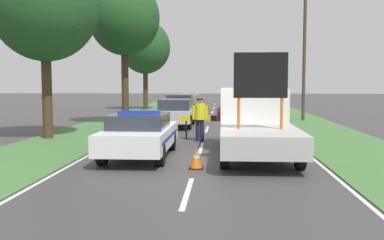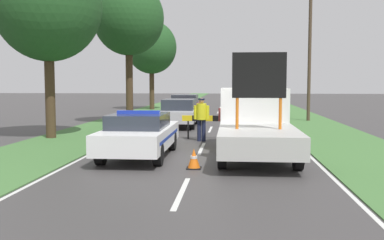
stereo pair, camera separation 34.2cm
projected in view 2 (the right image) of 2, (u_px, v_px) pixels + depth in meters
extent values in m
plane|color=#3D3A3A|center=(198.00, 156.00, 14.52)|extent=(160.00, 160.00, 0.00)
cube|color=silver|center=(181.00, 192.00, 9.68)|extent=(0.12, 2.85, 0.01)
cube|color=silver|center=(202.00, 148.00, 16.15)|extent=(0.12, 2.85, 0.01)
cube|color=silver|center=(210.00, 129.00, 22.63)|extent=(0.12, 2.85, 0.01)
cube|color=silver|center=(215.00, 119.00, 29.10)|extent=(0.12, 2.85, 0.01)
cube|color=silver|center=(218.00, 112.00, 35.58)|extent=(0.12, 2.85, 0.01)
cube|color=silver|center=(220.00, 108.00, 42.05)|extent=(0.12, 2.85, 0.01)
cube|color=silver|center=(222.00, 104.00, 48.52)|extent=(0.12, 2.85, 0.01)
cube|color=silver|center=(148.00, 125.00, 24.94)|extent=(0.10, 59.05, 0.01)
cube|color=silver|center=(278.00, 126.00, 24.31)|extent=(0.10, 59.05, 0.01)
cube|color=#427038|center=(147.00, 113.00, 34.85)|extent=(3.62, 120.00, 0.03)
cube|color=#427038|center=(290.00, 114.00, 33.88)|extent=(3.62, 120.00, 0.03)
cube|color=white|center=(140.00, 137.00, 14.28)|extent=(1.91, 4.82, 0.61)
cube|color=#282D38|center=(139.00, 121.00, 14.09)|extent=(1.68, 2.21, 0.44)
cylinder|color=black|center=(125.00, 140.00, 15.86)|extent=(0.24, 0.67, 0.67)
cylinder|color=black|center=(172.00, 141.00, 15.71)|extent=(0.24, 0.67, 0.67)
cylinder|color=black|center=(101.00, 153.00, 12.89)|extent=(0.24, 0.67, 0.67)
cylinder|color=black|center=(158.00, 154.00, 12.75)|extent=(0.24, 0.67, 0.67)
cube|color=#1E38C6|center=(139.00, 112.00, 14.06)|extent=(1.34, 0.24, 0.10)
cube|color=#193399|center=(140.00, 136.00, 14.27)|extent=(1.92, 3.95, 0.10)
cube|color=black|center=(153.00, 130.00, 16.71)|extent=(1.05, 0.08, 0.37)
cube|color=white|center=(253.00, 113.00, 16.02)|extent=(2.29, 2.21, 1.75)
cube|color=#232833|center=(252.00, 102.00, 17.08)|extent=(1.95, 0.04, 0.77)
cube|color=#B2B2AD|center=(258.00, 139.00, 12.99)|extent=(2.29, 3.99, 0.61)
cylinder|color=#D16619|center=(237.00, 113.00, 12.99)|extent=(0.09, 0.09, 0.90)
cylinder|color=#D16619|center=(280.00, 114.00, 12.88)|extent=(0.09, 0.09, 0.90)
cube|color=black|center=(259.00, 75.00, 12.84)|extent=(1.54, 0.12, 1.30)
cylinder|color=black|center=(225.00, 137.00, 16.19)|extent=(0.24, 0.83, 0.83)
cylinder|color=black|center=(282.00, 137.00, 16.01)|extent=(0.24, 0.83, 0.83)
cylinder|color=black|center=(222.00, 154.00, 12.32)|extent=(0.24, 0.83, 0.83)
cylinder|color=black|center=(298.00, 155.00, 12.14)|extent=(0.24, 0.83, 0.83)
cylinder|color=black|center=(188.00, 130.00, 18.83)|extent=(0.07, 0.07, 0.75)
cylinder|color=black|center=(237.00, 130.00, 18.65)|extent=(0.07, 0.07, 0.75)
cube|color=yellow|center=(187.00, 118.00, 18.79)|extent=(0.43, 0.08, 0.23)
cube|color=black|center=(197.00, 118.00, 18.75)|extent=(0.43, 0.08, 0.23)
cube|color=yellow|center=(208.00, 118.00, 18.72)|extent=(0.43, 0.08, 0.23)
cube|color=black|center=(218.00, 118.00, 18.68)|extent=(0.43, 0.08, 0.23)
cube|color=yellow|center=(228.00, 118.00, 18.64)|extent=(0.43, 0.08, 0.23)
cube|color=black|center=(238.00, 119.00, 18.60)|extent=(0.43, 0.08, 0.23)
cylinder|color=#191E38|center=(199.00, 130.00, 18.09)|extent=(0.16, 0.16, 0.87)
cylinder|color=#191E38|center=(204.00, 130.00, 18.08)|extent=(0.16, 0.16, 0.87)
cylinder|color=yellow|center=(201.00, 112.00, 18.02)|extent=(0.40, 0.40, 0.65)
cylinder|color=yellow|center=(195.00, 112.00, 18.05)|extent=(0.13, 0.13, 0.56)
cylinder|color=yellow|center=(208.00, 112.00, 18.00)|extent=(0.13, 0.13, 0.56)
sphere|color=#A57A5B|center=(201.00, 101.00, 17.98)|extent=(0.23, 0.23, 0.23)
cylinder|color=#141933|center=(201.00, 99.00, 17.98)|extent=(0.26, 0.26, 0.06)
cylinder|color=#232326|center=(224.00, 132.00, 17.87)|extent=(0.15, 0.15, 0.81)
cylinder|color=#232326|center=(228.00, 132.00, 17.86)|extent=(0.15, 0.15, 0.81)
cylinder|color=maroon|center=(226.00, 114.00, 17.80)|extent=(0.37, 0.37, 0.61)
cylinder|color=maroon|center=(220.00, 115.00, 17.83)|extent=(0.12, 0.12, 0.52)
cylinder|color=maroon|center=(232.00, 115.00, 17.79)|extent=(0.12, 0.12, 0.52)
sphere|color=beige|center=(226.00, 104.00, 17.77)|extent=(0.21, 0.21, 0.21)
cube|color=black|center=(168.00, 135.00, 20.00)|extent=(0.36, 0.36, 0.03)
cone|color=orange|center=(168.00, 130.00, 19.98)|extent=(0.30, 0.30, 0.47)
cylinder|color=white|center=(168.00, 129.00, 19.98)|extent=(0.17, 0.17, 0.07)
cube|color=black|center=(194.00, 168.00, 12.36)|extent=(0.40, 0.40, 0.03)
cone|color=orange|center=(194.00, 158.00, 12.34)|extent=(0.34, 0.34, 0.53)
cylinder|color=white|center=(194.00, 157.00, 12.33)|extent=(0.19, 0.19, 0.07)
cube|color=#B2B2B7|center=(180.00, 115.00, 24.02)|extent=(1.86, 4.70, 0.58)
cube|color=#282D38|center=(179.00, 104.00, 23.83)|extent=(1.63, 2.16, 0.56)
cylinder|color=black|center=(168.00, 118.00, 25.56)|extent=(0.24, 0.68, 0.68)
cylinder|color=black|center=(197.00, 118.00, 25.42)|extent=(0.24, 0.68, 0.68)
cylinder|color=black|center=(160.00, 123.00, 22.67)|extent=(0.24, 0.68, 0.68)
cylinder|color=black|center=(192.00, 123.00, 22.53)|extent=(0.24, 0.68, 0.68)
cube|color=maroon|center=(185.00, 108.00, 29.68)|extent=(1.80, 4.52, 0.61)
cube|color=#282D38|center=(185.00, 99.00, 29.50)|extent=(1.58, 2.08, 0.58)
cylinder|color=black|center=(176.00, 111.00, 31.17)|extent=(0.24, 0.74, 0.74)
cylinder|color=black|center=(199.00, 111.00, 31.03)|extent=(0.24, 0.74, 0.74)
cylinder|color=black|center=(171.00, 114.00, 28.38)|extent=(0.24, 0.74, 0.74)
cylinder|color=black|center=(195.00, 114.00, 28.25)|extent=(0.24, 0.74, 0.74)
cylinder|color=#42301E|center=(129.00, 85.00, 25.31)|extent=(0.40, 0.40, 4.46)
ellipsoid|color=#1E471E|center=(129.00, 18.00, 25.00)|extent=(3.94, 3.94, 4.14)
cylinder|color=#42301E|center=(152.00, 88.00, 38.75)|extent=(0.41, 0.41, 3.74)
ellipsoid|color=#1E471E|center=(152.00, 47.00, 38.45)|extent=(4.29, 4.29, 4.50)
cylinder|color=#42301E|center=(50.00, 92.00, 18.87)|extent=(0.41, 0.41, 3.90)
ellipsoid|color=#1E471E|center=(48.00, 5.00, 18.57)|extent=(4.46, 4.46, 4.68)
cylinder|color=#473828|center=(310.00, 53.00, 27.15)|extent=(0.20, 0.20, 8.33)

